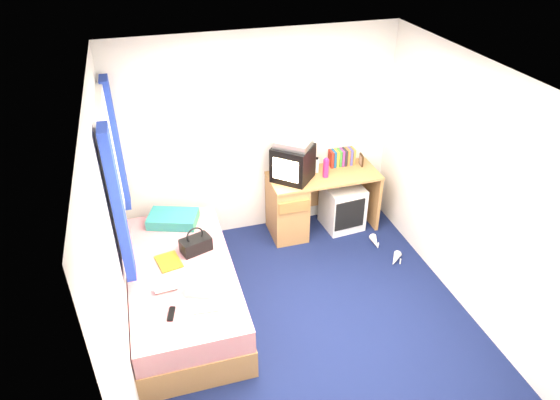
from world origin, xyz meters
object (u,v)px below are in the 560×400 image
object	(u,v)px
pink_water_bottle	(326,168)
water_bottle	(166,288)
bed	(183,289)
colour_swatch_fan	(206,310)
handbag	(196,244)
remote_control	(171,314)
magazine	(169,262)
towel	(202,286)
crt_tv	(293,163)
aerosol_can	(317,166)
picture_frame	(361,160)
storage_cube	(342,206)
vcr	(293,143)
pillow	(173,219)
white_heels	(385,250)
desk	(301,202)

from	to	relation	value
pink_water_bottle	water_bottle	xyz separation A→B (m)	(-1.97, -1.20, -0.28)
bed	colour_swatch_fan	size ratio (longest dim) A/B	9.09
pink_water_bottle	water_bottle	bearing A→B (deg)	-148.49
handbag	remote_control	bearing A→B (deg)	-130.50
magazine	towel	bearing A→B (deg)	-62.00
crt_tv	aerosol_can	size ratio (longest dim) A/B	3.27
crt_tv	water_bottle	world-z (taller)	crt_tv
picture_frame	pink_water_bottle	size ratio (longest dim) A/B	0.64
storage_cube	crt_tv	xyz separation A→B (m)	(-0.64, 0.04, 0.68)
bed	vcr	bearing A→B (deg)	34.59
crt_tv	towel	bearing A→B (deg)	-91.44
pillow	pink_water_bottle	xyz separation A→B (m)	(1.79, 0.15, 0.26)
magazine	colour_swatch_fan	world-z (taller)	magazine
crt_tv	handbag	world-z (taller)	crt_tv
bed	crt_tv	size ratio (longest dim) A/B	3.57
bed	white_heels	distance (m)	2.36
storage_cube	colour_swatch_fan	xyz separation A→B (m)	(-1.92, -1.57, 0.27)
crt_tv	towel	size ratio (longest dim) A/B	2.09
storage_cube	pink_water_bottle	bearing A→B (deg)	179.75
handbag	towel	world-z (taller)	handbag
remote_control	white_heels	world-z (taller)	remote_control
handbag	magazine	size ratio (longest dim) A/B	1.18
bed	water_bottle	bearing A→B (deg)	-118.92
picture_frame	water_bottle	world-z (taller)	picture_frame
vcr	remote_control	distance (m)	2.32
storage_cube	magazine	xyz separation A→B (m)	(-2.16, -0.82, 0.27)
handbag	aerosol_can	bearing A→B (deg)	9.58
picture_frame	storage_cube	bearing A→B (deg)	-146.49
vcr	towel	world-z (taller)	vcr
handbag	magazine	distance (m)	0.31
pillow	handbag	bearing A→B (deg)	-73.11
bed	aerosol_can	world-z (taller)	aerosol_can
desk	pillow	bearing A→B (deg)	-172.07
aerosol_can	colour_swatch_fan	size ratio (longest dim) A/B	0.78
pillow	pink_water_bottle	bearing A→B (deg)	4.76
storage_cube	magazine	size ratio (longest dim) A/B	1.98
picture_frame	desk	bearing A→B (deg)	-166.30
colour_swatch_fan	white_heels	distance (m)	2.42
remote_control	pillow	bearing A→B (deg)	97.61
storage_cube	handbag	bearing A→B (deg)	-164.12
towel	water_bottle	world-z (taller)	towel
pillow	storage_cube	world-z (taller)	pillow
aerosol_can	towel	size ratio (longest dim) A/B	0.64
bed	white_heels	size ratio (longest dim) A/B	3.42
bed	crt_tv	distance (m)	1.86
aerosol_can	picture_frame	bearing A→B (deg)	1.44
aerosol_can	white_heels	world-z (taller)	aerosol_can
aerosol_can	colour_swatch_fan	distance (m)	2.34
vcr	aerosol_can	xyz separation A→B (m)	(0.32, 0.07, -0.36)
storage_cube	aerosol_can	xyz separation A→B (m)	(-0.32, 0.11, 0.56)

